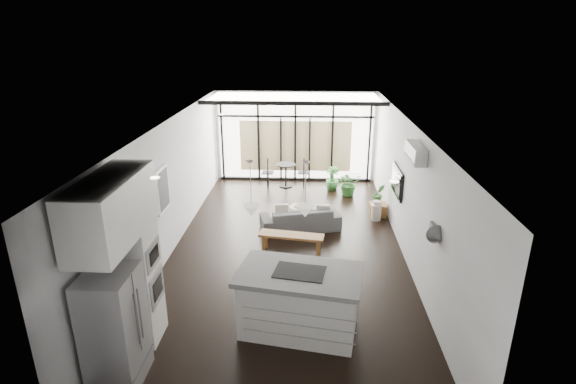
# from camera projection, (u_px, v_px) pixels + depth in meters

# --- Properties ---
(floor) EXTENTS (5.00, 10.00, 0.00)m
(floor) POSITION_uv_depth(u_px,v_px,m) (287.00, 250.00, 9.84)
(floor) COLOR black
(floor) RESTS_ON ground
(ceiling) EXTENTS (5.00, 10.00, 0.00)m
(ceiling) POSITION_uv_depth(u_px,v_px,m) (287.00, 124.00, 8.89)
(ceiling) COLOR white
(ceiling) RESTS_ON ground
(wall_left) EXTENTS (0.02, 10.00, 2.80)m
(wall_left) POSITION_uv_depth(u_px,v_px,m) (169.00, 188.00, 9.48)
(wall_left) COLOR silver
(wall_left) RESTS_ON ground
(wall_right) EXTENTS (0.02, 10.00, 2.80)m
(wall_right) POSITION_uv_depth(u_px,v_px,m) (408.00, 192.00, 9.25)
(wall_right) COLOR silver
(wall_right) RESTS_ON ground
(wall_back) EXTENTS (5.00, 0.02, 2.80)m
(wall_back) POSITION_uv_depth(u_px,v_px,m) (295.00, 137.00, 14.06)
(wall_back) COLOR silver
(wall_back) RESTS_ON ground
(wall_front) EXTENTS (5.00, 0.02, 2.80)m
(wall_front) POSITION_uv_depth(u_px,v_px,m) (263.00, 352.00, 4.67)
(wall_front) COLOR silver
(wall_front) RESTS_ON ground
(glazing) EXTENTS (5.00, 0.20, 2.80)m
(glazing) POSITION_uv_depth(u_px,v_px,m) (295.00, 137.00, 13.95)
(glazing) COLOR black
(glazing) RESTS_ON ground
(skylight) EXTENTS (4.70, 1.90, 0.06)m
(skylight) POSITION_uv_depth(u_px,v_px,m) (294.00, 97.00, 12.65)
(skylight) COLOR white
(skylight) RESTS_ON ceiling
(neighbour_building) EXTENTS (3.50, 0.02, 1.60)m
(neighbour_building) POSITION_uv_depth(u_px,v_px,m) (295.00, 146.00, 14.12)
(neighbour_building) COLOR #CFBE8A
(neighbour_building) RESTS_ON ground
(island) EXTENTS (2.07, 1.44, 1.04)m
(island) POSITION_uv_depth(u_px,v_px,m) (299.00, 301.00, 7.08)
(island) COLOR white
(island) RESTS_ON floor
(cooktop) EXTENTS (0.85, 0.64, 0.01)m
(cooktop) POSITION_uv_depth(u_px,v_px,m) (300.00, 272.00, 6.90)
(cooktop) COLOR black
(cooktop) RESTS_ON island
(fridge) EXTENTS (0.64, 0.80, 1.65)m
(fridge) POSITION_uv_depth(u_px,v_px,m) (115.00, 328.00, 5.95)
(fridge) COLOR #9A9A9F
(fridge) RESTS_ON floor
(appliance_column) EXTENTS (0.62, 0.65, 2.39)m
(appliance_column) POSITION_uv_depth(u_px,v_px,m) (134.00, 270.00, 6.67)
(appliance_column) COLOR white
(appliance_column) RESTS_ON floor
(upper_cabinets) EXTENTS (0.62, 1.75, 0.86)m
(upper_cabinets) POSITION_uv_depth(u_px,v_px,m) (112.00, 209.00, 5.85)
(upper_cabinets) COLOR white
(upper_cabinets) RESTS_ON wall_left
(pendant_left) EXTENTS (0.26, 0.26, 0.18)m
(pendant_left) POSITION_uv_depth(u_px,v_px,m) (251.00, 210.00, 6.68)
(pendant_left) COLOR white
(pendant_left) RESTS_ON ceiling
(pendant_right) EXTENTS (0.26, 0.26, 0.18)m
(pendant_right) POSITION_uv_depth(u_px,v_px,m) (305.00, 211.00, 6.65)
(pendant_right) COLOR white
(pendant_right) RESTS_ON ceiling
(sofa) EXTENTS (1.96, 1.01, 0.74)m
(sofa) POSITION_uv_depth(u_px,v_px,m) (300.00, 215.00, 10.76)
(sofa) COLOR #444547
(sofa) RESTS_ON floor
(console_bench) EXTENTS (1.42, 0.56, 0.45)m
(console_bench) POSITION_uv_depth(u_px,v_px,m) (291.00, 244.00, 9.64)
(console_bench) COLOR brown
(console_bench) RESTS_ON floor
(pouf) EXTENTS (0.57, 0.57, 0.41)m
(pouf) POSITION_uv_depth(u_px,v_px,m) (300.00, 214.00, 11.23)
(pouf) COLOR beige
(pouf) RESTS_ON floor
(crate) EXTENTS (0.44, 0.44, 0.32)m
(crate) POSITION_uv_depth(u_px,v_px,m) (378.00, 210.00, 11.63)
(crate) COLOR brown
(crate) RESTS_ON floor
(plant_tall) EXTENTS (0.82, 0.88, 0.59)m
(plant_tall) POSITION_uv_depth(u_px,v_px,m) (349.00, 186.00, 13.01)
(plant_tall) COLOR #2C662A
(plant_tall) RESTS_ON floor
(plant_med) EXTENTS (0.66, 0.82, 0.40)m
(plant_med) POSITION_uv_depth(u_px,v_px,m) (332.00, 183.00, 13.49)
(plant_med) COLOR #2C662A
(plant_med) RESTS_ON floor
(plant_crate) EXTENTS (0.41, 0.60, 0.24)m
(plant_crate) POSITION_uv_depth(u_px,v_px,m) (378.00, 200.00, 11.54)
(plant_crate) COLOR #2C662A
(plant_crate) RESTS_ON crate
(milk_can) EXTENTS (0.29, 0.29, 0.51)m
(milk_can) POSITION_uv_depth(u_px,v_px,m) (376.00, 210.00, 11.33)
(milk_can) COLOR beige
(milk_can) RESTS_ON floor
(bistro_set) EXTENTS (1.67, 0.75, 0.79)m
(bistro_set) POSITION_uv_depth(u_px,v_px,m) (286.00, 174.00, 13.72)
(bistro_set) COLOR black
(bistro_set) RESTS_ON floor
(tv) EXTENTS (0.05, 1.10, 0.65)m
(tv) POSITION_uv_depth(u_px,v_px,m) (397.00, 181.00, 10.22)
(tv) COLOR black
(tv) RESTS_ON wall_right
(ac_unit) EXTENTS (0.22, 0.90, 0.30)m
(ac_unit) POSITION_uv_depth(u_px,v_px,m) (416.00, 153.00, 8.15)
(ac_unit) COLOR silver
(ac_unit) RESTS_ON wall_right
(framed_art) EXTENTS (0.04, 0.70, 0.90)m
(framed_art) POSITION_uv_depth(u_px,v_px,m) (163.00, 189.00, 8.96)
(framed_art) COLOR black
(framed_art) RESTS_ON wall_left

